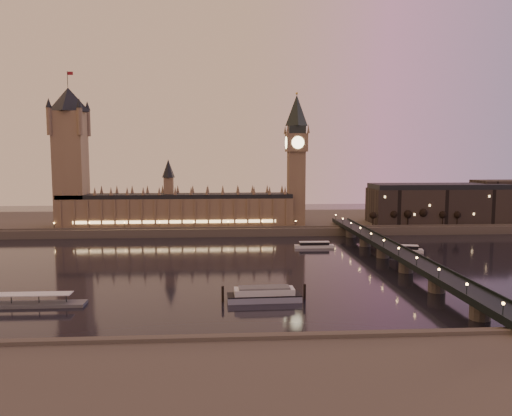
{
  "coord_description": "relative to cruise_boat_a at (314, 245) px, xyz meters",
  "views": [
    {
      "loc": [
        -3.41,
        -270.19,
        61.04
      ],
      "look_at": [
        16.56,
        35.0,
        28.76
      ],
      "focal_mm": 35.0,
      "sensor_mm": 36.0,
      "label": 1
    }
  ],
  "objects": [
    {
      "name": "ground",
      "position": [
        -56.54,
        -53.06,
        -1.84
      ],
      "size": [
        700.0,
        700.0,
        0.0
      ],
      "primitive_type": "plane",
      "color": "black",
      "rests_on": "ground"
    },
    {
      "name": "far_embankment",
      "position": [
        -26.54,
        111.94,
        1.16
      ],
      "size": [
        560.0,
        130.0,
        6.0
      ],
      "primitive_type": "cube",
      "color": "#423D35",
      "rests_on": "ground"
    },
    {
      "name": "palace_of_westminster",
      "position": [
        -96.66,
        67.93,
        19.86
      ],
      "size": [
        180.0,
        26.62,
        52.0
      ],
      "color": "brown",
      "rests_on": "ground"
    },
    {
      "name": "victoria_tower",
      "position": [
        -176.54,
        67.94,
        63.95
      ],
      "size": [
        31.68,
        31.68,
        118.0
      ],
      "color": "brown",
      "rests_on": "ground"
    },
    {
      "name": "big_ben",
      "position": [
        -2.55,
        67.93,
        62.11
      ],
      "size": [
        17.68,
        17.68,
        104.0
      ],
      "color": "brown",
      "rests_on": "ground"
    },
    {
      "name": "westminster_bridge",
      "position": [
        35.07,
        -53.06,
        3.67
      ],
      "size": [
        13.2,
        260.0,
        15.3
      ],
      "color": "black",
      "rests_on": "ground"
    },
    {
      "name": "city_block",
      "position": [
        138.4,
        77.87,
        20.4
      ],
      "size": [
        155.0,
        45.0,
        34.0
      ],
      "color": "black",
      "rests_on": "ground"
    },
    {
      "name": "bare_tree_0",
      "position": [
        57.83,
        55.94,
        13.1
      ],
      "size": [
        5.9,
        5.9,
        11.99
      ],
      "color": "black",
      "rests_on": "ground"
    },
    {
      "name": "bare_tree_1",
      "position": [
        71.35,
        55.94,
        13.1
      ],
      "size": [
        5.9,
        5.9,
        11.99
      ],
      "color": "black",
      "rests_on": "ground"
    },
    {
      "name": "bare_tree_2",
      "position": [
        84.88,
        55.94,
        13.1
      ],
      "size": [
        5.9,
        5.9,
        11.99
      ],
      "color": "black",
      "rests_on": "ground"
    },
    {
      "name": "bare_tree_3",
      "position": [
        98.4,
        55.94,
        13.1
      ],
      "size": [
        5.9,
        5.9,
        11.99
      ],
      "color": "black",
      "rests_on": "ground"
    },
    {
      "name": "bare_tree_4",
      "position": [
        111.93,
        55.94,
        13.1
      ],
      "size": [
        5.9,
        5.9,
        11.99
      ],
      "color": "black",
      "rests_on": "ground"
    },
    {
      "name": "bare_tree_5",
      "position": [
        125.45,
        55.94,
        13.1
      ],
      "size": [
        5.9,
        5.9,
        11.99
      ],
      "color": "black",
      "rests_on": "ground"
    },
    {
      "name": "cruise_boat_a",
      "position": [
        0.0,
        0.0,
        0.0
      ],
      "size": [
        26.19,
        5.87,
        4.18
      ],
      "rotation": [
        0.0,
        0.0,
        -0.01
      ],
      "color": "silver",
      "rests_on": "ground"
    },
    {
      "name": "cruise_boat_b",
      "position": [
        53.23,
        -18.55,
        0.19
      ],
      "size": [
        25.72,
        11.59,
        4.61
      ],
      "rotation": [
        0.0,
        0.0,
        -0.22
      ],
      "color": "silver",
      "rests_on": "ground"
    },
    {
      "name": "moored_barge",
      "position": [
        -43.15,
        -119.38,
        0.93
      ],
      "size": [
        35.89,
        9.66,
        6.58
      ],
      "rotation": [
        0.0,
        0.0,
        0.03
      ],
      "color": "#868EAA",
      "rests_on": "ground"
    },
    {
      "name": "pontoon_pier",
      "position": [
        -139.93,
        -120.07,
        -0.52
      ],
      "size": [
        45.94,
        7.66,
        12.25
      ],
      "color": "#595B5E",
      "rests_on": "ground"
    }
  ]
}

